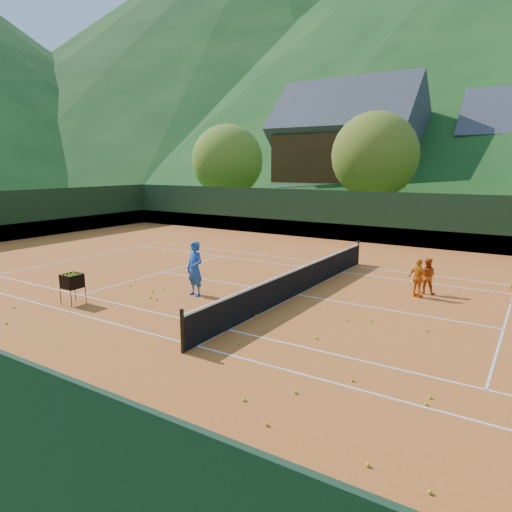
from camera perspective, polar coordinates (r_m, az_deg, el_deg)
The scene contains 42 objects.
ground at distance 16.08m, azimuth 5.18°, elevation -4.91°, with size 400.00×400.00×0.00m, color #315219.
clay_court at distance 16.08m, azimuth 5.18°, elevation -4.87°, with size 40.00×24.00×0.02m, color #BC571E.
mountain_far_left at distance 195.72m, azimuth 1.92°, elevation 24.66°, with size 260.00×260.00×100.00m, color #133311.
coach at distance 15.83m, azimuth -7.65°, elevation -1.60°, with size 0.69×0.46×1.90m, color blue.
student_a at distance 17.10m, azimuth 20.57°, elevation -2.34°, with size 0.62×0.48×1.28m, color #CE5112.
student_b at distance 16.53m, azimuth 19.65°, elevation -2.64°, with size 0.78×0.32×1.33m, color orange.
tennis_ball_0 at distance 16.42m, azimuth -28.01°, elevation -5.68°, with size 0.07×0.07×0.07m, color #B3DF25.
tennis_ball_1 at distance 8.42m, azimuth 1.37°, elevation -20.28°, with size 0.07×0.07×0.07m, color #B3DF25.
tennis_ball_2 at distance 15.99m, azimuth -13.00°, elevation -5.06°, with size 0.07×0.07×0.07m, color #B3DF25.
tennis_ball_3 at distance 10.08m, azimuth 11.96°, elevation -14.93°, with size 0.07×0.07×0.07m, color #B3DF25.
tennis_ball_4 at distance 11.73m, azimuth -2.13°, elevation -10.82°, with size 0.07×0.07×0.07m, color #B3DF25.
tennis_ball_5 at distance 17.76m, azimuth -15.46°, elevation -3.55°, with size 0.07×0.07×0.07m, color #B3DF25.
tennis_ball_6 at distance 9.16m, azimuth -1.50°, elevation -17.48°, with size 0.07×0.07×0.07m, color #B3DF25.
tennis_ball_7 at distance 13.96m, azimuth -4.15°, elevation -7.19°, with size 0.07×0.07×0.07m, color #B3DF25.
tennis_ball_8 at distance 14.01m, azimuth -5.96°, elevation -7.15°, with size 0.07×0.07×0.07m, color #B3DF25.
tennis_ball_9 at distance 7.44m, azimuth 20.91°, elevation -25.83°, with size 0.07×0.07×0.07m, color #B3DF25.
tennis_ball_10 at distance 14.89m, azimuth -28.74°, elevation -7.40°, with size 0.07×0.07×0.07m, color #B3DF25.
tennis_ball_11 at distance 9.57m, azimuth 20.49°, elevation -16.92°, with size 0.07×0.07×0.07m, color #B3DF25.
tennis_ball_12 at distance 13.98m, azimuth 2.67°, elevation -7.14°, with size 0.07×0.07×0.07m, color #B3DF25.
tennis_ball_13 at distance 9.66m, azimuth -24.19°, elevation -16.94°, with size 0.07×0.07×0.07m, color #B3DF25.
tennis_ball_14 at distance 7.69m, azimuth 13.81°, elevation -24.02°, with size 0.07×0.07×0.07m, color #B3DF25.
tennis_ball_15 at distance 17.08m, azimuth -11.46°, elevation -3.94°, with size 0.07×0.07×0.07m, color #B3DF25.
tennis_ball_16 at distance 7.22m, azimuth -1.65°, elevation -26.34°, with size 0.07×0.07×0.07m, color #B3DF25.
tennis_ball_17 at distance 9.83m, azimuth 20.94°, elevation -16.17°, with size 0.07×0.07×0.07m, color #B3DF25.
tennis_ball_18 at distance 13.75m, azimuth 0.01°, elevation -7.45°, with size 0.07×0.07×0.07m, color #B3DF25.
tennis_ball_19 at distance 13.71m, azimuth 14.24°, elevation -7.86°, with size 0.07×0.07×0.07m, color #B3DF25.
tennis_ball_20 at distance 9.45m, azimuth 4.95°, elevation -16.58°, with size 0.07×0.07×0.07m, color #B3DF25.
tennis_ball_21 at distance 11.22m, azimuth -28.70°, elevation -13.33°, with size 0.07×0.07×0.07m, color #B3DF25.
tennis_ball_22 at distance 11.96m, azimuth -7.62°, elevation -10.48°, with size 0.07×0.07×0.07m, color #B3DF25.
tennis_ball_23 at distance 8.80m, azimuth -20.35°, elevation -19.54°, with size 0.07×0.07×0.07m, color #B3DF25.
tennis_ball_24 at distance 12.17m, azimuth 7.54°, elevation -10.09°, with size 0.07×0.07×0.07m, color #B3DF25.
tennis_ball_25 at distance 16.62m, azimuth -12.82°, elevation -4.42°, with size 0.07×0.07×0.07m, color #B3DF25.
tennis_ball_26 at distance 13.64m, azimuth 11.44°, elevation -7.83°, with size 0.07×0.07×0.07m, color #B3DF25.
tennis_ball_28 at distance 15.73m, azimuth -12.31°, elevation -5.29°, with size 0.07×0.07×0.07m, color #B3DF25.
tennis_ball_29 at distance 13.41m, azimuth 20.56°, elevation -8.69°, with size 0.07×0.07×0.07m, color #B3DF25.
court_lines at distance 16.08m, azimuth 5.18°, elevation -4.83°, with size 23.83×11.03×0.00m.
tennis_net at distance 15.95m, azimuth 5.21°, elevation -3.11°, with size 0.10×12.07×1.10m.
perimeter_fence at distance 15.78m, azimuth 5.26°, elevation -0.48°, with size 40.40×24.24×3.00m.
ball_hopper at distance 15.93m, azimuth -22.00°, elevation -3.00°, with size 0.57×0.57×1.00m.
chalet_left at distance 46.98m, azimuth 11.45°, elevation 12.45°, with size 13.80×9.93×12.92m.
tree_a at distance 39.24m, azimuth -3.58°, elevation 11.80°, with size 6.00×6.00×7.88m.
tree_b at distance 35.53m, azimuth 14.67°, elevation 12.05°, with size 6.40×6.40×8.40m.
Camera 1 is at (7.03, -13.76, 4.45)m, focal length 32.00 mm.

